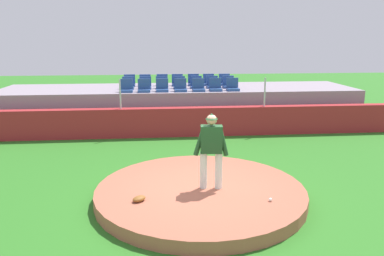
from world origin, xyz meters
name	(u,v)px	position (x,y,z in m)	size (l,w,h in m)	color
ground_plane	(200,198)	(0.00, 0.00, 0.00)	(60.00, 60.00, 0.00)	#2B6F21
pitchers_mound	(200,193)	(0.00, 0.00, 0.14)	(4.71, 4.71, 0.28)	#A85D45
pitcher	(211,145)	(0.23, -0.07, 1.27)	(0.78, 0.30, 1.71)	silver
baseball	(270,200)	(1.35, -0.89, 0.31)	(0.07, 0.07, 0.07)	white
fielding_glove	(139,199)	(-1.34, -0.63, 0.33)	(0.30, 0.20, 0.11)	brown
brick_barrier	(183,122)	(0.00, 5.67, 0.53)	(16.29, 0.40, 1.07)	#A2262A
fence_post_left	(120,94)	(-2.23, 5.67, 1.60)	(0.06, 0.06, 1.07)	silver
fence_post_right	(265,92)	(3.06, 5.67, 1.60)	(0.06, 0.06, 1.07)	silver
bleacher_platform	(179,105)	(0.00, 8.06, 0.75)	(14.75, 3.45, 1.51)	gray
stadium_chair_0	(127,88)	(-2.09, 6.85, 1.66)	(0.48, 0.44, 0.50)	#284986
stadium_chair_1	(144,88)	(-1.42, 6.84, 1.66)	(0.48, 0.44, 0.50)	#284986
stadium_chair_2	(162,87)	(-0.71, 6.88, 1.66)	(0.48, 0.44, 0.50)	#284986
stadium_chair_3	(180,87)	(0.01, 6.86, 1.66)	(0.48, 0.44, 0.50)	#284986
stadium_chair_4	(198,87)	(0.72, 6.85, 1.66)	(0.48, 0.44, 0.50)	#284986
stadium_chair_5	(215,87)	(1.40, 6.87, 1.66)	(0.48, 0.44, 0.50)	#284986
stadium_chair_6	(233,87)	(2.09, 6.88, 1.66)	(0.48, 0.44, 0.50)	#284986
stadium_chair_7	(128,85)	(-2.09, 7.74, 1.66)	(0.48, 0.44, 0.50)	#284986
stadium_chair_8	(145,85)	(-1.39, 7.74, 1.66)	(0.48, 0.44, 0.50)	#284986
stadium_chair_9	(162,85)	(-0.71, 7.76, 1.66)	(0.48, 0.44, 0.50)	#284986
stadium_chair_10	(179,85)	(0.01, 7.75, 1.66)	(0.48, 0.44, 0.50)	#284986
stadium_chair_11	(196,84)	(0.72, 7.77, 1.66)	(0.48, 0.44, 0.50)	#284986
stadium_chair_12	(212,84)	(1.40, 7.75, 1.66)	(0.48, 0.44, 0.50)	#284986
stadium_chair_13	(228,84)	(2.09, 7.75, 1.66)	(0.48, 0.44, 0.50)	#284986
stadium_chair_14	(130,83)	(-2.10, 8.68, 1.66)	(0.48, 0.44, 0.50)	#284986
stadium_chair_15	(145,83)	(-1.42, 8.63, 1.66)	(0.48, 0.44, 0.50)	#284986
stadium_chair_16	(162,82)	(-0.68, 8.68, 1.66)	(0.48, 0.44, 0.50)	#284986
stadium_chair_17	(177,82)	(-0.01, 8.67, 1.66)	(0.48, 0.44, 0.50)	#284986
stadium_chair_18	(194,82)	(0.70, 8.68, 1.66)	(0.48, 0.44, 0.50)	#284986
stadium_chair_19	(209,82)	(1.38, 8.68, 1.66)	(0.48, 0.44, 0.50)	#284986
stadium_chair_20	(225,82)	(2.09, 8.63, 1.66)	(0.48, 0.44, 0.50)	#284986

